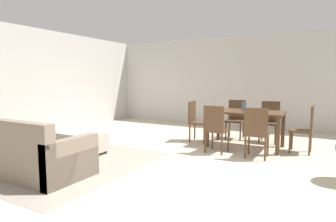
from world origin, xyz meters
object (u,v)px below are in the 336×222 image
object	(u,v)px
dining_chair_near_right	(256,130)
dining_chair_head_west	(196,119)
ottoman_table	(80,141)
dining_chair_near_left	(215,126)
dining_table	(245,116)
dining_chair_far_left	(236,117)
dining_chair_head_east	(306,126)
vase_centerpiece	(244,107)
couch	(22,154)
dining_chair_far_right	(270,119)

from	to	relation	value
dining_chair_near_right	dining_chair_head_west	distance (m)	1.73
ottoman_table	dining_chair_near_left	xyz separation A→B (m)	(2.26, 1.27, 0.29)
dining_table	dining_chair_far_left	bearing A→B (deg)	117.73
ottoman_table	dining_chair_near_left	distance (m)	2.61
ottoman_table	dining_table	size ratio (longest dim) A/B	0.64
dining_table	dining_chair_head_east	xyz separation A→B (m)	(1.15, 0.04, -0.14)
dining_chair_head_east	vase_centerpiece	distance (m)	1.22
couch	dining_chair_far_right	world-z (taller)	dining_chair_far_right
couch	dining_chair_far_left	distance (m)	4.63
ottoman_table	dining_chair_head_east	bearing A→B (deg)	29.04
dining_chair_far_right	dining_chair_head_west	world-z (taller)	same
dining_table	dining_chair_head_west	bearing A→B (deg)	179.86
couch	dining_chair_far_left	bearing A→B (deg)	62.35
dining_chair_near_left	ottoman_table	bearing A→B (deg)	-150.62
ottoman_table	dining_chair_near_right	xyz separation A→B (m)	(3.03, 1.24, 0.29)
dining_chair_head_east	dining_chair_head_west	distance (m)	2.26
dining_chair_head_east	dining_chair_head_west	world-z (taller)	same
dining_chair_far_left	dining_chair_head_east	bearing A→B (deg)	-25.82
couch	dining_chair_near_right	world-z (taller)	dining_chair_near_right
dining_chair_far_right	dining_chair_far_left	bearing A→B (deg)	177.64
couch	dining_chair_far_right	bearing A→B (deg)	54.24
couch	dining_chair_near_right	size ratio (longest dim) A/B	2.35
dining_chair_far_right	dining_chair_near_left	bearing A→B (deg)	-115.40
couch	dining_table	size ratio (longest dim) A/B	1.42
ottoman_table	dining_chair_far_right	world-z (taller)	dining_chair_far_right
dining_chair_far_right	vase_centerpiece	world-z (taller)	vase_centerpiece
dining_chair_near_right	dining_chair_far_right	world-z (taller)	same
couch	dining_chair_head_east	size ratio (longest dim) A/B	2.35
dining_chair_near_left	vase_centerpiece	world-z (taller)	vase_centerpiece
couch	dining_chair_far_right	distance (m)	5.01
dining_chair_near_right	couch	bearing A→B (deg)	-140.03
couch	dining_chair_head_west	world-z (taller)	dining_chair_head_west
dining_chair_far_right	dining_chair_head_east	size ratio (longest dim) A/B	1.00
dining_chair_head_west	vase_centerpiece	world-z (taller)	vase_centerpiece
dining_chair_far_right	dining_chair_head_east	bearing A→B (deg)	-42.77
couch	dining_table	distance (m)	4.20
couch	dining_table	bearing A→B (deg)	52.17
ottoman_table	dining_chair_far_left	size ratio (longest dim) A/B	1.06
dining_chair_far_right	dining_chair_near_right	bearing A→B (deg)	-88.72
dining_table	vase_centerpiece	world-z (taller)	vase_centerpiece
dining_chair_near_right	dining_chair_far_left	bearing A→B (deg)	116.81
dining_chair_near_left	dining_chair_far_right	xyz separation A→B (m)	(0.74, 1.55, 0.00)
vase_centerpiece	dining_table	bearing A→B (deg)	-18.11
dining_table	dining_chair_far_left	size ratio (longest dim) A/B	1.65
ottoman_table	dining_table	xyz separation A→B (m)	(2.63, 2.06, 0.43)
ottoman_table	vase_centerpiece	size ratio (longest dim) A/B	5.37
dining_chair_near_right	dining_chair_far_right	distance (m)	1.58
dining_chair_near_left	dining_chair_head_west	world-z (taller)	same
dining_chair_far_left	vase_centerpiece	world-z (taller)	vase_centerpiece
ottoman_table	dining_chair_far_left	world-z (taller)	dining_chair_far_left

